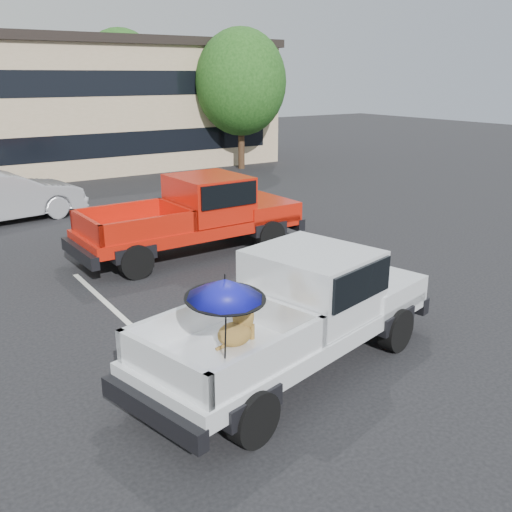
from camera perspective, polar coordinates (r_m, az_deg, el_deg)
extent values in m
plane|color=black|center=(11.70, 3.30, -5.27)|extent=(90.00, 90.00, 0.00)
cube|color=silver|center=(12.04, -14.16, -5.12)|extent=(0.12, 5.00, 0.01)
cube|color=silver|center=(14.95, 7.89, -0.24)|extent=(0.12, 5.00, 0.01)
cube|color=tan|center=(30.82, -18.19, 13.92)|extent=(20.00, 8.00, 6.00)
cube|color=black|center=(30.82, -18.77, 19.66)|extent=(20.40, 8.40, 0.40)
cube|color=black|center=(27.15, -15.48, 10.57)|extent=(18.00, 0.08, 1.10)
cube|color=black|center=(26.98, -15.97, 16.26)|extent=(18.00, 0.08, 1.10)
cylinder|color=#332114|center=(29.25, -1.48, 11.39)|extent=(0.32, 0.32, 2.73)
ellipsoid|color=#184012|center=(29.08, -1.52, 16.98)|extent=(4.46, 4.46, 5.13)
cylinder|color=#332114|center=(35.04, -12.95, 12.11)|extent=(0.32, 0.32, 2.86)
ellipsoid|color=#184012|center=(34.90, -13.30, 16.99)|extent=(4.68, 4.68, 5.38)
cylinder|color=black|center=(7.56, -0.29, -15.87)|extent=(0.80, 0.45, 0.76)
cylinder|color=black|center=(8.74, -9.33, -11.14)|extent=(0.80, 0.45, 0.76)
cylinder|color=black|center=(10.16, 13.78, -7.14)|extent=(0.80, 0.45, 0.76)
cylinder|color=black|center=(11.07, 5.46, -4.59)|extent=(0.80, 0.45, 0.76)
cube|color=white|center=(9.17, 3.41, -7.45)|extent=(5.69, 3.13, 0.28)
cube|color=white|center=(10.60, 10.32, -2.93)|extent=(1.91, 2.22, 0.46)
cube|color=black|center=(11.33, 12.27, -3.73)|extent=(0.66, 1.95, 0.30)
cube|color=black|center=(7.58, -10.41, -15.02)|extent=(0.64, 1.95, 0.28)
cube|color=white|center=(9.31, 5.63, -2.57)|extent=(2.04, 2.18, 1.05)
cube|color=black|center=(9.24, 5.67, -1.41)|extent=(1.91, 2.24, 0.55)
cube|color=black|center=(8.18, -3.15, -10.24)|extent=(2.67, 2.33, 0.10)
cube|color=white|center=(8.63, -7.25, -6.58)|extent=(2.26, 0.64, 0.50)
cube|color=white|center=(7.51, 1.54, -10.34)|extent=(2.26, 0.64, 0.50)
cube|color=white|center=(7.41, -9.39, -11.00)|extent=(0.53, 1.81, 0.50)
cube|color=white|center=(8.77, 1.99, -6.04)|extent=(0.53, 1.81, 0.50)
ellipsoid|color=brown|center=(8.37, -2.16, -7.82)|extent=(0.61, 0.55, 0.35)
cylinder|color=brown|center=(8.52, -0.39, -7.66)|extent=(0.08, 0.08, 0.26)
cylinder|color=brown|center=(8.63, -1.24, -7.32)|extent=(0.08, 0.08, 0.26)
ellipsoid|color=brown|center=(8.40, -1.29, -6.09)|extent=(0.39, 0.37, 0.47)
cylinder|color=red|center=(8.36, -1.19, -5.09)|extent=(0.23, 0.23, 0.04)
sphere|color=brown|center=(8.37, -0.83, -4.25)|extent=(0.25, 0.25, 0.25)
cone|color=black|center=(8.47, -0.17, -4.13)|extent=(0.20, 0.16, 0.12)
cone|color=black|center=(8.26, -0.61, -3.57)|extent=(0.09, 0.09, 0.13)
cone|color=black|center=(8.35, -1.26, -3.35)|extent=(0.09, 0.09, 0.13)
cylinder|color=brown|center=(8.30, -3.11, -8.92)|extent=(0.31, 0.05, 0.11)
cylinder|color=black|center=(7.78, -3.05, -7.06)|extent=(0.02, 0.10, 1.05)
cone|color=#111299|center=(7.57, -3.12, -3.31)|extent=(1.10, 1.12, 0.36)
cylinder|color=black|center=(7.51, -3.14, -2.17)|extent=(0.02, 0.02, 0.10)
cylinder|color=black|center=(7.62, -3.10, -4.22)|extent=(1.10, 1.10, 0.09)
cylinder|color=black|center=(13.55, -11.94, -0.54)|extent=(0.83, 0.32, 0.82)
cylinder|color=black|center=(15.33, -14.95, 1.36)|extent=(0.83, 0.32, 0.82)
cylinder|color=black|center=(15.41, 1.39, 2.06)|extent=(0.83, 0.32, 0.82)
cylinder|color=black|center=(17.00, -2.62, 3.53)|extent=(0.83, 0.32, 0.82)
cube|color=red|center=(15.16, -6.62, 2.90)|extent=(5.88, 2.23, 0.30)
cube|color=red|center=(16.21, 0.07, 4.82)|extent=(1.68, 2.12, 0.50)
cube|color=black|center=(16.78, 2.33, 3.80)|extent=(0.27, 2.12, 0.32)
cube|color=black|center=(14.09, -17.23, 0.29)|extent=(0.25, 2.12, 0.30)
cube|color=red|center=(15.27, -4.76, 5.91)|extent=(1.84, 2.04, 1.14)
cube|color=black|center=(15.23, -4.78, 6.70)|extent=(1.68, 2.14, 0.59)
cube|color=black|center=(14.48, -12.06, 2.19)|extent=(2.54, 2.06, 0.11)
cube|color=red|center=(15.25, -13.57, 4.12)|extent=(2.49, 0.17, 0.54)
cube|color=red|center=(13.57, -10.55, 2.66)|extent=(2.49, 0.17, 0.54)
cube|color=red|center=(14.00, -16.60, 2.68)|extent=(0.16, 1.99, 0.54)
cube|color=red|center=(14.89, -7.95, 4.13)|extent=(0.16, 1.99, 0.54)
imported|color=#A3A5AA|center=(20.14, -23.97, 5.46)|extent=(5.18, 2.35, 1.65)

